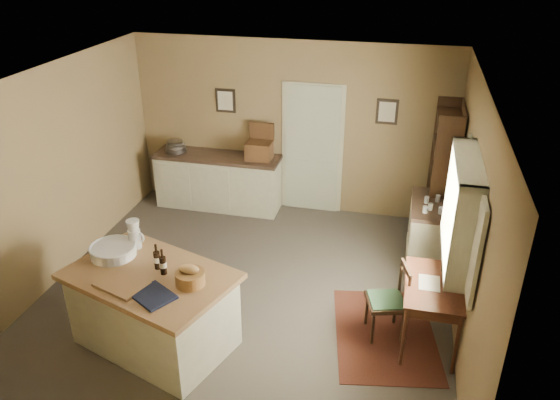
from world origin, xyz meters
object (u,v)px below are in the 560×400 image
Objects in this scene: right_cabinet at (430,233)px; work_island at (153,307)px; sideboard at (219,179)px; shelving_unit at (446,178)px; desk_chair at (386,302)px; writing_desk at (433,291)px.

work_island is at bearing -140.77° from right_cabinet.
sideboard is at bearing 115.85° from work_island.
shelving_unit is (3.07, 3.00, 0.54)m from work_island.
right_cabinet is at bearing 57.30° from desk_chair.
desk_chair is (2.85, -2.60, -0.04)m from sideboard.
desk_chair is 2.43m from shelving_unit.
work_island is at bearing -179.86° from desk_chair.
writing_desk is (3.33, -2.61, 0.19)m from sideboard.
writing_desk is 1.67m from right_cabinet.
sideboard is 2.33× the size of desk_chair.
right_cabinet is 0.85m from shelving_unit.
work_island is 0.97× the size of shelving_unit.
work_island is 0.97× the size of sideboard.
sideboard is 4.24m from writing_desk.
right_cabinet is (-0.00, 1.66, -0.22)m from writing_desk.
right_cabinet reaches higher than desk_chair.
right_cabinet reaches higher than writing_desk.
work_island is at bearing -166.13° from writing_desk.
right_cabinet is at bearing -103.89° from shelving_unit.
work_island is 3.76m from right_cabinet.
shelving_unit is (0.63, 2.27, 0.58)m from desk_chair.
shelving_unit reaches higher than sideboard.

